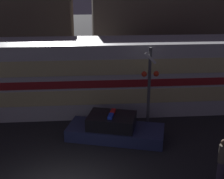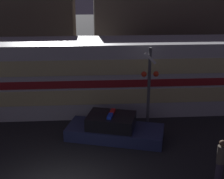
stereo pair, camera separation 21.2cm
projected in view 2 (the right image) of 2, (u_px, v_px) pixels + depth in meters
The scene contains 6 objects.
train at pixel (110, 76), 17.27m from camera, with size 14.45×2.93×3.95m.
police_car at pixel (114, 129), 14.45m from camera, with size 4.73×2.88×1.27m.
pedestrian at pixel (220, 161), 11.08m from camera, with size 0.29×0.29×1.72m.
crossing_signal_near at pixel (149, 85), 14.78m from camera, with size 0.83×0.35×4.07m.
building_left at pixel (29, 26), 25.03m from camera, with size 7.24×5.90×6.98m.
building_center at pixel (170, 38), 22.45m from camera, with size 10.89×4.11×6.01m.
Camera 2 is at (1.28, -8.62, 6.98)m, focal length 50.00 mm.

